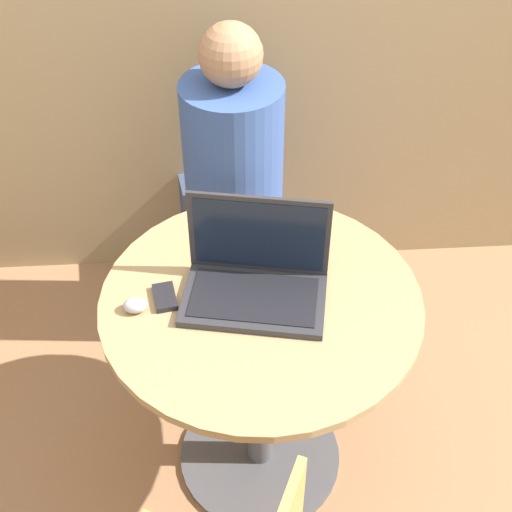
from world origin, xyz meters
The scene contains 6 objects.
ground_plane centered at (0.00, 0.00, 0.00)m, with size 12.00×12.00×0.00m, color #9E704C.
round_table centered at (0.00, 0.00, 0.53)m, with size 0.83×0.83×0.75m.
laptop centered at (-0.01, 0.02, 0.80)m, with size 0.40×0.29×0.26m.
cell_phone centered at (-0.25, 0.01, 0.75)m, with size 0.07×0.10×0.02m.
computer_mouse centered at (-0.32, -0.02, 0.76)m, with size 0.06×0.04×0.04m.
person_seated centered at (-0.05, 0.71, 0.50)m, with size 0.38×0.53×1.19m.
Camera 1 is at (-0.09, -1.27, 2.06)m, focal length 50.00 mm.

